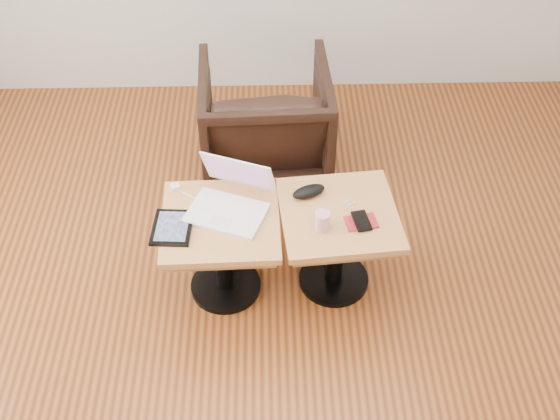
{
  "coord_description": "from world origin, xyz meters",
  "views": [
    {
      "loc": [
        0.0,
        -1.91,
        2.8
      ],
      "look_at": [
        0.06,
        0.42,
        0.55
      ],
      "focal_mm": 45.0,
      "sensor_mm": 36.0,
      "label": 1
    }
  ],
  "objects_px": {
    "side_table_right": "(338,231)",
    "laptop": "(231,200)",
    "side_table_left": "(222,237)",
    "striped_cup": "(322,221)",
    "armchair": "(265,121)"
  },
  "relations": [
    {
      "from": "laptop",
      "to": "striped_cup",
      "type": "xyz_separation_m",
      "value": [
        0.42,
        -0.15,
        -0.0
      ]
    },
    {
      "from": "side_table_left",
      "to": "armchair",
      "type": "xyz_separation_m",
      "value": [
        0.22,
        0.96,
        -0.03
      ]
    },
    {
      "from": "side_table_left",
      "to": "striped_cup",
      "type": "height_order",
      "value": "striped_cup"
    },
    {
      "from": "side_table_left",
      "to": "side_table_right",
      "type": "relative_size",
      "value": 0.94
    },
    {
      "from": "side_table_left",
      "to": "side_table_right",
      "type": "xyz_separation_m",
      "value": [
        0.56,
        0.03,
        0.0
      ]
    },
    {
      "from": "striped_cup",
      "to": "armchair",
      "type": "xyz_separation_m",
      "value": [
        -0.25,
        1.03,
        -0.2
      ]
    },
    {
      "from": "striped_cup",
      "to": "side_table_right",
      "type": "bearing_deg",
      "value": 49.42
    },
    {
      "from": "side_table_right",
      "to": "laptop",
      "type": "xyz_separation_m",
      "value": [
        -0.51,
        0.05,
        0.17
      ]
    },
    {
      "from": "striped_cup",
      "to": "armchair",
      "type": "bearing_deg",
      "value": 103.82
    },
    {
      "from": "laptop",
      "to": "striped_cup",
      "type": "relative_size",
      "value": 4.79
    },
    {
      "from": "side_table_right",
      "to": "striped_cup",
      "type": "relative_size",
      "value": 6.39
    },
    {
      "from": "laptop",
      "to": "armchair",
      "type": "bearing_deg",
      "value": 100.3
    },
    {
      "from": "side_table_right",
      "to": "laptop",
      "type": "bearing_deg",
      "value": 169.46
    },
    {
      "from": "laptop",
      "to": "armchair",
      "type": "distance_m",
      "value": 0.92
    },
    {
      "from": "side_table_left",
      "to": "striped_cup",
      "type": "distance_m",
      "value": 0.51
    }
  ]
}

